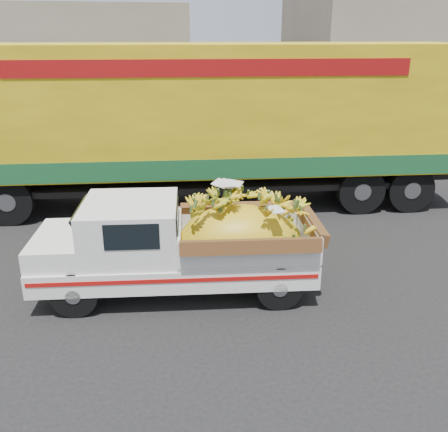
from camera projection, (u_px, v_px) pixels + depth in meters
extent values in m
plane|color=black|center=(248.00, 272.00, 8.96)|extent=(100.00, 100.00, 0.00)
cube|color=gray|center=(189.00, 175.00, 14.70)|extent=(60.00, 0.25, 0.15)
cube|color=gray|center=(178.00, 158.00, 16.61)|extent=(60.00, 4.00, 0.14)
cube|color=gray|center=(433.00, 53.00, 24.94)|extent=(14.00, 6.00, 6.00)
cylinder|color=black|center=(74.00, 294.00, 7.48)|extent=(0.74, 0.32, 0.72)
cylinder|color=black|center=(91.00, 255.00, 8.76)|extent=(0.74, 0.32, 0.72)
cylinder|color=black|center=(279.00, 287.00, 7.68)|extent=(0.74, 0.32, 0.72)
cylinder|color=black|center=(266.00, 250.00, 8.97)|extent=(0.74, 0.32, 0.72)
cube|color=silver|center=(176.00, 261.00, 8.16)|extent=(4.63, 2.31, 0.37)
cube|color=#A50F0C|center=(174.00, 281.00, 7.39)|extent=(4.28, 0.73, 0.07)
cube|color=silver|center=(41.00, 271.00, 8.05)|extent=(0.35, 1.56, 0.13)
cube|color=silver|center=(60.00, 244.00, 7.92)|extent=(1.04, 1.62, 0.34)
cube|color=silver|center=(131.00, 228.00, 7.91)|extent=(1.69, 1.76, 0.85)
cube|color=black|center=(131.00, 237.00, 7.13)|extent=(0.79, 0.14, 0.40)
cube|color=silver|center=(245.00, 235.00, 8.09)|extent=(2.40, 1.94, 0.48)
ellipsoid|color=orange|center=(239.00, 241.00, 8.12)|extent=(2.14, 1.59, 1.21)
cylinder|color=black|center=(410.00, 189.00, 11.80)|extent=(1.13, 0.47, 1.10)
cylinder|color=black|center=(377.00, 167.00, 13.67)|extent=(1.13, 0.47, 1.10)
cylinder|color=black|center=(360.00, 190.00, 11.69)|extent=(1.13, 0.47, 1.10)
cylinder|color=black|center=(335.00, 168.00, 13.56)|extent=(1.13, 0.47, 1.10)
cylinder|color=black|center=(8.00, 201.00, 10.99)|extent=(1.13, 0.47, 1.10)
cylinder|color=black|center=(32.00, 176.00, 12.86)|extent=(1.13, 0.47, 1.10)
cube|color=black|center=(209.00, 173.00, 12.24)|extent=(12.02, 2.68, 0.36)
cube|color=gold|center=(208.00, 107.00, 11.68)|extent=(11.99, 4.13, 2.84)
cube|color=#175229|center=(209.00, 156.00, 12.09)|extent=(12.06, 4.16, 0.45)
cube|color=maroon|center=(212.00, 68.00, 10.17)|extent=(8.32, 1.20, 0.35)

